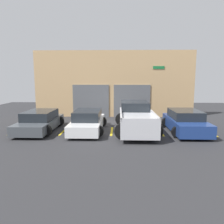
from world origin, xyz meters
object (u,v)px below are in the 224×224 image
object	(u,v)px
pickup_truck	(136,118)
van_right	(40,121)
sedan_side	(185,122)
sedan_white	(88,121)

from	to	relation	value
pickup_truck	van_right	world-z (taller)	pickup_truck
sedan_side	pickup_truck	bearing A→B (deg)	175.13
sedan_white	sedan_side	bearing A→B (deg)	-0.06
sedan_white	sedan_side	size ratio (longest dim) A/B	1.02
pickup_truck	van_right	xyz separation A→B (m)	(-5.82, -0.24, -0.23)
sedan_white	pickup_truck	bearing A→B (deg)	4.76
sedan_white	sedan_side	world-z (taller)	sedan_side
pickup_truck	sedan_side	distance (m)	2.93
pickup_truck	van_right	size ratio (longest dim) A/B	1.26
pickup_truck	sedan_white	xyz separation A→B (m)	(-2.91, -0.24, -0.21)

